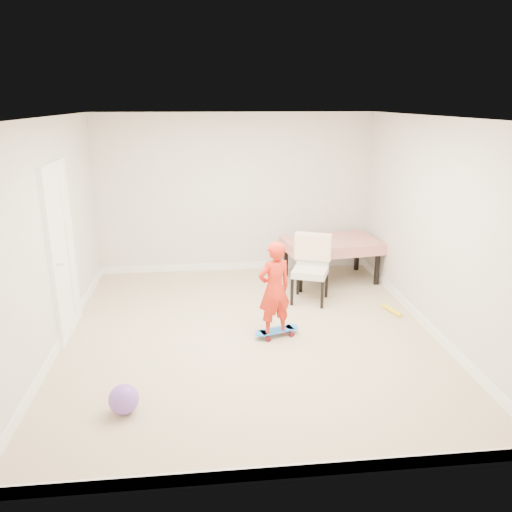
{
  "coord_description": "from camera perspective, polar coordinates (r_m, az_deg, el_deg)",
  "views": [
    {
      "loc": [
        -0.52,
        -5.6,
        2.78
      ],
      "look_at": [
        0.1,
        0.2,
        0.95
      ],
      "focal_mm": 35.0,
      "sensor_mm": 36.0,
      "label": 1
    }
  ],
  "objects": [
    {
      "name": "ground",
      "position": [
        6.27,
        -0.72,
        -8.89
      ],
      "size": [
        5.0,
        5.0,
        0.0
      ],
      "primitive_type": "plane",
      "color": "tan",
      "rests_on": "ground"
    },
    {
      "name": "ceiling",
      "position": [
        5.62,
        -0.83,
        15.39
      ],
      "size": [
        4.5,
        5.0,
        0.04
      ],
      "primitive_type": "cube",
      "color": "white",
      "rests_on": "wall_back"
    },
    {
      "name": "wall_back",
      "position": [
        8.23,
        -2.4,
        7.05
      ],
      "size": [
        4.5,
        0.04,
        2.6
      ],
      "primitive_type": "cube",
      "color": "beige",
      "rests_on": "ground"
    },
    {
      "name": "wall_front",
      "position": [
        3.49,
        3.07,
        -7.7
      ],
      "size": [
        4.5,
        0.04,
        2.6
      ],
      "primitive_type": "cube",
      "color": "beige",
      "rests_on": "ground"
    },
    {
      "name": "wall_left",
      "position": [
        6.04,
        -22.37,
        1.9
      ],
      "size": [
        0.04,
        5.0,
        2.6
      ],
      "primitive_type": "cube",
      "color": "beige",
      "rests_on": "ground"
    },
    {
      "name": "wall_right",
      "position": [
        6.41,
        19.53,
        3.06
      ],
      "size": [
        0.04,
        5.0,
        2.6
      ],
      "primitive_type": "cube",
      "color": "beige",
      "rests_on": "ground"
    },
    {
      "name": "door",
      "position": [
        6.38,
        -21.31,
        0.25
      ],
      "size": [
        0.11,
        0.94,
        2.11
      ],
      "primitive_type": "cube",
      "color": "white",
      "rests_on": "ground"
    },
    {
      "name": "baseboard_back",
      "position": [
        8.55,
        -2.3,
        -1.14
      ],
      "size": [
        4.5,
        0.02,
        0.12
      ],
      "primitive_type": "cube",
      "color": "white",
      "rests_on": "ground"
    },
    {
      "name": "baseboard_front",
      "position": [
        4.16,
        2.8,
        -23.41
      ],
      "size": [
        4.5,
        0.02,
        0.12
      ],
      "primitive_type": "cube",
      "color": "white",
      "rests_on": "ground"
    },
    {
      "name": "baseboard_left",
      "position": [
        6.46,
        -21.18,
        -8.76
      ],
      "size": [
        0.02,
        5.0,
        0.12
      ],
      "primitive_type": "cube",
      "color": "white",
      "rests_on": "ground"
    },
    {
      "name": "baseboard_right",
      "position": [
        6.81,
        18.56,
        -7.1
      ],
      "size": [
        0.02,
        5.0,
        0.12
      ],
      "primitive_type": "cube",
      "color": "white",
      "rests_on": "ground"
    },
    {
      "name": "dining_table",
      "position": [
        8.04,
        8.52,
        -0.47
      ],
      "size": [
        1.56,
        1.11,
        0.67
      ],
      "primitive_type": null,
      "rotation": [
        0.0,
        0.0,
        0.14
      ],
      "color": "red",
      "rests_on": "ground"
    },
    {
      "name": "dining_chair",
      "position": [
        7.11,
        6.22,
        -1.54
      ],
      "size": [
        0.71,
        0.76,
        0.96
      ],
      "primitive_type": null,
      "rotation": [
        0.0,
        0.0,
        -0.38
      ],
      "color": "silver",
      "rests_on": "ground"
    },
    {
      "name": "skateboard",
      "position": [
        6.2,
        2.39,
        -8.76
      ],
      "size": [
        0.61,
        0.38,
        0.09
      ],
      "primitive_type": null,
      "rotation": [
        0.0,
        0.0,
        0.31
      ],
      "color": "blue",
      "rests_on": "ground"
    },
    {
      "name": "child",
      "position": [
        5.96,
        2.1,
        -4.12
      ],
      "size": [
        0.5,
        0.42,
        1.18
      ],
      "primitive_type": "imported",
      "rotation": [
        0.0,
        0.0,
        3.52
      ],
      "color": "red",
      "rests_on": "ground"
    },
    {
      "name": "balloon",
      "position": [
        4.94,
        -14.89,
        -15.55
      ],
      "size": [
        0.28,
        0.28,
        0.28
      ],
      "primitive_type": "sphere",
      "color": "#8052C6",
      "rests_on": "ground"
    },
    {
      "name": "foam_toy",
      "position": [
        7.1,
        15.23,
        -5.99
      ],
      "size": [
        0.17,
        0.4,
        0.06
      ],
      "primitive_type": "cylinder",
      "rotation": [
        1.57,
        0.0,
        0.28
      ],
      "color": "yellow",
      "rests_on": "ground"
    }
  ]
}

